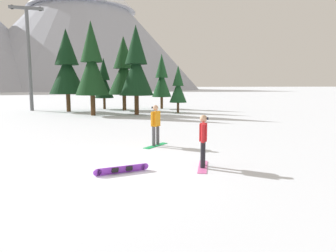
{
  "coord_description": "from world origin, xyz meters",
  "views": [
    {
      "loc": [
        -1.0,
        -9.76,
        2.68
      ],
      "look_at": [
        2.81,
        2.32,
        1.0
      ],
      "focal_mm": 33.17,
      "sensor_mm": 36.0,
      "label": 1
    }
  ],
  "objects": [
    {
      "name": "pine_tree_twin",
      "position": [
        8.88,
        23.94,
        3.33
      ],
      "size": [
        2.19,
        2.19,
        6.12
      ],
      "color": "#472D19",
      "rests_on": "ground_plane"
    },
    {
      "name": "pine_tree_short",
      "position": [
        4.46,
        22.91,
        4.2
      ],
      "size": [
        3.35,
        3.35,
        7.69
      ],
      "color": "#472D19",
      "rests_on": "ground_plane"
    },
    {
      "name": "pine_tree_leaning",
      "position": [
        2.64,
        25.4,
        3.07
      ],
      "size": [
        2.08,
        2.08,
        5.64
      ],
      "color": "#472D19",
      "rests_on": "ground_plane"
    },
    {
      "name": "pine_tree_young",
      "position": [
        8.97,
        18.61,
        2.47
      ],
      "size": [
        1.68,
        1.68,
        4.54
      ],
      "color": "#472D19",
      "rests_on": "ground_plane"
    },
    {
      "name": "pine_tree_slender",
      "position": [
        4.74,
        17.89,
        4.33
      ],
      "size": [
        3.07,
        3.07,
        7.94
      ],
      "color": "#472D19",
      "rests_on": "ground_plane"
    },
    {
      "name": "ground_plane",
      "position": [
        0.0,
        0.0,
        0.0
      ],
      "size": [
        800.0,
        800.0,
        0.0
      ],
      "primitive_type": "plane",
      "color": "silver"
    },
    {
      "name": "ski_lift_tower",
      "position": [
        -4.87,
        25.67,
        6.03
      ],
      "size": [
        3.28,
        0.36,
        10.62
      ],
      "color": "#595B60",
      "rests_on": "ground_plane"
    },
    {
      "name": "snowboarder_foreground",
      "position": [
        3.08,
        -0.64,
        0.91
      ],
      "size": [
        0.94,
        1.54,
        1.72
      ],
      "color": "pink",
      "rests_on": "ground_plane"
    },
    {
      "name": "pine_tree_broad",
      "position": [
        -1.17,
        23.1,
        4.46
      ],
      "size": [
        3.55,
        3.55,
        8.18
      ],
      "color": "#472D19",
      "rests_on": "ground_plane"
    },
    {
      "name": "snowboarder_midground",
      "position": [
        2.55,
        3.28,
        0.96
      ],
      "size": [
        1.34,
        1.22,
        1.81
      ],
      "color": "#19B259",
      "rests_on": "ground_plane"
    },
    {
      "name": "peak_central_summit",
      "position": [
        7.83,
        181.98,
        38.75
      ],
      "size": [
        134.79,
        134.79,
        74.16
      ],
      "color": "#9EA3B2",
      "rests_on": "ground_plane"
    },
    {
      "name": "loose_snowboard_near_left",
      "position": [
        0.43,
        -0.57,
        0.13
      ],
      "size": [
        1.75,
        0.38,
        0.24
      ],
      "color": "#993FD8",
      "rests_on": "ground_plane"
    },
    {
      "name": "pine_tree_tall",
      "position": [
        0.91,
        18.31,
        4.45
      ],
      "size": [
        2.91,
        2.91,
        8.17
      ],
      "color": "#472D19",
      "rests_on": "ground_plane"
    }
  ]
}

